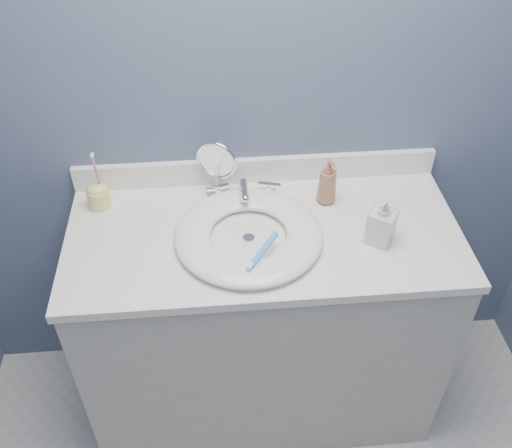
{
  "coord_description": "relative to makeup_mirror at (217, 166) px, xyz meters",
  "views": [
    {
      "loc": [
        -0.14,
        -0.32,
        2.06
      ],
      "look_at": [
        -0.03,
        0.94,
        0.94
      ],
      "focal_mm": 40.0,
      "sensor_mm": 36.0,
      "label": 1
    }
  ],
  "objects": [
    {
      "name": "toothbrush_lying",
      "position": [
        0.12,
        -0.33,
        -0.07
      ],
      "size": [
        0.11,
        0.15,
        0.02
      ],
      "rotation": [
        0.0,
        0.0,
        0.99
      ],
      "color": "#3D99D9",
      "rests_on": "basin"
    },
    {
      "name": "basin",
      "position": [
        0.08,
        -0.23,
        -0.09
      ],
      "size": [
        0.45,
        0.45,
        0.04
      ],
      "primitive_type": null,
      "color": "white",
      "rests_on": "countertop"
    },
    {
      "name": "makeup_mirror",
      "position": [
        0.0,
        0.0,
        0.0
      ],
      "size": [
        0.13,
        0.08,
        0.2
      ],
      "rotation": [
        0.0,
        0.0,
        -0.41
      ],
      "color": "silver",
      "rests_on": "countertop"
    },
    {
      "name": "countertop",
      "position": [
        0.13,
        -0.2,
        -0.13
      ],
      "size": [
        1.22,
        0.57,
        0.03
      ],
      "primitive_type": "cube",
      "color": "white",
      "rests_on": "vanity_cabinet"
    },
    {
      "name": "faucet",
      "position": [
        0.08,
        -0.03,
        -0.08
      ],
      "size": [
        0.25,
        0.13,
        0.07
      ],
      "color": "silver",
      "rests_on": "countertop"
    },
    {
      "name": "toothbrush_holder",
      "position": [
        -0.38,
        -0.03,
        -0.06
      ],
      "size": [
        0.07,
        0.07,
        0.21
      ],
      "rotation": [
        0.0,
        0.0,
        -0.14
      ],
      "color": "#ECDF76",
      "rests_on": "countertop"
    },
    {
      "name": "soap_bottle_clear",
      "position": [
        0.48,
        -0.27,
        -0.03
      ],
      "size": [
        0.1,
        0.1,
        0.16
      ],
      "primitive_type": "imported",
      "rotation": [
        0.0,
        0.0,
        -0.61
      ],
      "color": "silver",
      "rests_on": "countertop"
    },
    {
      "name": "backsplash",
      "position": [
        0.13,
        0.06,
        -0.07
      ],
      "size": [
        1.22,
        0.02,
        0.09
      ],
      "primitive_type": "cube",
      "color": "white",
      "rests_on": "countertop"
    },
    {
      "name": "soap_bottle_amber",
      "position": [
        0.35,
        -0.07,
        -0.03
      ],
      "size": [
        0.08,
        0.08,
        0.16
      ],
      "primitive_type": "imported",
      "rotation": [
        0.0,
        0.0,
        0.39
      ],
      "color": "#9B6346",
      "rests_on": "countertop"
    },
    {
      "name": "drain",
      "position": [
        0.08,
        -0.23,
        -0.11
      ],
      "size": [
        0.04,
        0.04,
        0.01
      ],
      "primitive_type": "cylinder",
      "color": "silver",
      "rests_on": "countertop"
    },
    {
      "name": "back_wall",
      "position": [
        0.13,
        0.07,
        0.21
      ],
      "size": [
        2.2,
        0.02,
        2.4
      ],
      "primitive_type": "cube",
      "color": "#4F5B77",
      "rests_on": "ground"
    },
    {
      "name": "vanity_cabinet",
      "position": [
        0.13,
        -0.2,
        -0.57
      ],
      "size": [
        1.2,
        0.55,
        0.85
      ],
      "primitive_type": "cube",
      "color": "beige",
      "rests_on": "ground"
    }
  ]
}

